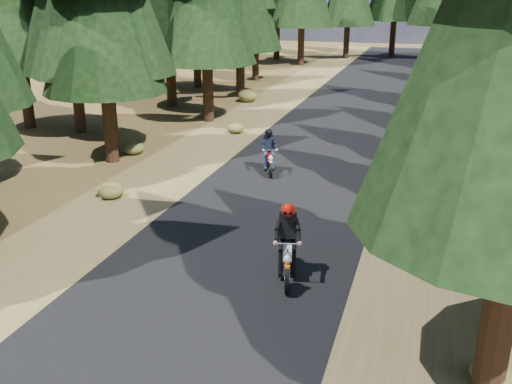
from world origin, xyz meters
The scene contains 7 objects.
ground centered at (0.00, 0.00, 0.00)m, with size 120.00×120.00×0.00m, color #473519.
road centered at (0.00, 5.00, 0.01)m, with size 6.00×100.00×0.01m, color black.
shoulder_l centered at (-4.60, 5.00, 0.00)m, with size 3.20×100.00×0.01m, color brown.
shoulder_r centered at (4.60, 5.00, 0.00)m, with size 3.20×100.00×0.01m, color brown.
understory_shrubs centered at (1.30, 8.84, 0.28)m, with size 14.87×30.18×0.70m.
rider_lead centered at (1.52, -0.98, 0.59)m, with size 1.07×2.07×1.77m.
rider_follow centered at (-1.09, 6.56, 0.53)m, with size 1.14×1.84×1.58m.
Camera 1 is at (4.32, -12.35, 6.30)m, focal length 40.00 mm.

